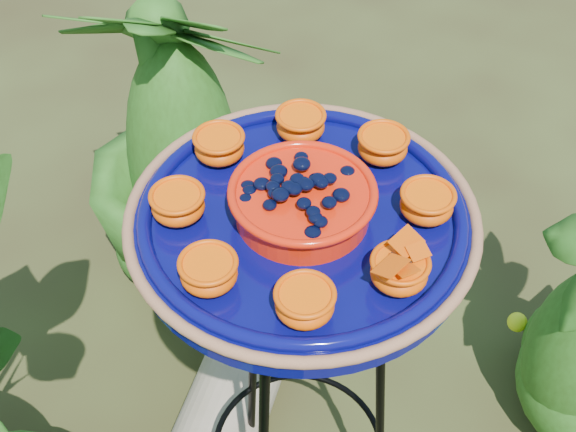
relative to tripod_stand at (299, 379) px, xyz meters
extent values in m
torus|color=black|center=(0.00, 0.00, 0.36)|extent=(0.36, 0.36, 0.02)
cylinder|color=black|center=(0.06, 0.14, -0.11)|extent=(0.05, 0.09, 0.94)
cylinder|color=black|center=(0.09, -0.13, -0.11)|extent=(0.07, 0.08, 0.94)
cylinder|color=#060751|center=(0.00, 0.00, 0.40)|extent=(0.64, 0.64, 0.04)
torus|color=#A9734C|center=(0.00, 0.00, 0.42)|extent=(0.51, 0.51, 0.02)
torus|color=#060751|center=(0.00, 0.00, 0.42)|extent=(0.47, 0.47, 0.02)
cylinder|color=red|center=(0.00, 0.00, 0.44)|extent=(0.25, 0.25, 0.05)
torus|color=red|center=(0.00, 0.00, 0.47)|extent=(0.21, 0.21, 0.01)
ellipsoid|color=black|center=(0.00, 0.00, 0.47)|extent=(0.17, 0.17, 0.03)
ellipsoid|color=#E55002|center=(0.17, -0.04, 0.44)|extent=(0.08, 0.08, 0.04)
cylinder|color=#FF5705|center=(0.17, -0.04, 0.46)|extent=(0.07, 0.07, 0.01)
ellipsoid|color=#E55002|center=(0.15, 0.09, 0.44)|extent=(0.08, 0.08, 0.04)
cylinder|color=#FF5705|center=(0.15, 0.09, 0.46)|extent=(0.07, 0.07, 0.01)
ellipsoid|color=#E55002|center=(0.04, 0.17, 0.44)|extent=(0.08, 0.08, 0.04)
cylinder|color=#FF5705|center=(0.04, 0.17, 0.46)|extent=(0.07, 0.07, 0.01)
ellipsoid|color=#E55002|center=(-0.09, 0.15, 0.44)|extent=(0.08, 0.08, 0.04)
cylinder|color=#FF5705|center=(-0.09, 0.15, 0.46)|extent=(0.07, 0.07, 0.01)
ellipsoid|color=#E55002|center=(-0.17, 0.04, 0.44)|extent=(0.08, 0.08, 0.04)
cylinder|color=#FF5705|center=(-0.17, 0.04, 0.46)|extent=(0.07, 0.07, 0.01)
ellipsoid|color=#E55002|center=(-0.15, -0.09, 0.44)|extent=(0.08, 0.08, 0.04)
cylinder|color=#FF5705|center=(-0.15, -0.09, 0.46)|extent=(0.07, 0.07, 0.01)
ellipsoid|color=#E55002|center=(-0.04, -0.17, 0.44)|extent=(0.08, 0.08, 0.04)
cylinder|color=#FF5705|center=(-0.04, -0.17, 0.46)|extent=(0.07, 0.07, 0.01)
ellipsoid|color=#E55002|center=(0.09, -0.15, 0.44)|extent=(0.08, 0.08, 0.04)
cylinder|color=#FF5705|center=(0.09, -0.15, 0.46)|extent=(0.07, 0.07, 0.01)
cylinder|color=black|center=(-0.04, -0.17, 0.47)|extent=(0.01, 0.03, 0.00)
cube|color=#FF4105|center=(-0.07, -0.16, 0.47)|extent=(0.05, 0.04, 0.01)
cube|color=#FF4105|center=(-0.02, -0.16, 0.47)|extent=(0.05, 0.04, 0.01)
cylinder|color=tan|center=(0.04, 0.24, -0.48)|extent=(0.64, 0.34, 0.20)
imported|color=#254D14|center=(0.52, 0.64, -0.11)|extent=(0.67, 0.67, 0.94)
camera|label=1|loc=(-0.69, -0.38, 1.23)|focal=50.00mm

